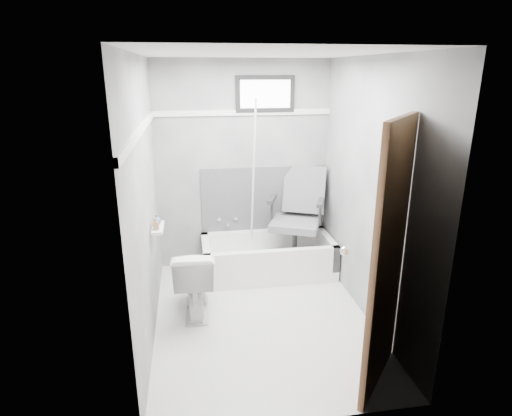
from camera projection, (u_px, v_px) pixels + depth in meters
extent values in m
plane|color=white|center=(262.00, 318.00, 4.12)|extent=(2.60, 2.60, 0.00)
plane|color=silver|center=(263.00, 53.00, 3.38)|extent=(2.60, 2.60, 0.00)
cube|color=slate|center=(243.00, 167.00, 4.97)|extent=(2.00, 0.02, 2.40)
cube|color=slate|center=(300.00, 261.00, 2.53)|extent=(2.00, 0.02, 2.40)
cube|color=slate|center=(145.00, 204.00, 3.60)|extent=(0.02, 2.60, 2.40)
cube|color=slate|center=(370.00, 194.00, 3.90)|extent=(0.02, 2.60, 2.40)
imported|color=white|center=(195.00, 280.00, 4.13)|extent=(0.42, 0.71, 0.68)
cube|color=#4C4C4F|center=(264.00, 199.00, 5.12)|extent=(1.50, 0.02, 0.78)
cube|color=white|center=(243.00, 113.00, 4.77)|extent=(2.00, 0.02, 0.06)
cube|color=white|center=(141.00, 130.00, 3.41)|extent=(0.02, 2.60, 0.06)
cylinder|color=white|center=(253.00, 184.00, 4.80)|extent=(0.02, 0.42, 1.91)
cube|color=white|center=(158.00, 228.00, 3.91)|extent=(0.10, 0.32, 0.02)
imported|color=#A07A50|center=(156.00, 224.00, 3.81)|extent=(0.05, 0.05, 0.12)
imported|color=#486B84|center=(157.00, 219.00, 3.94)|extent=(0.10, 0.10, 0.10)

